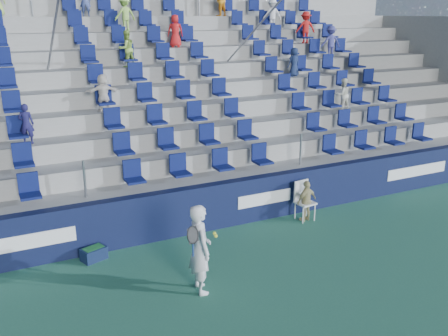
# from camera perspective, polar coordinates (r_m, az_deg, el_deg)

# --- Properties ---
(ground) EXTENTS (70.00, 70.00, 0.00)m
(ground) POSITION_cam_1_polar(r_m,az_deg,el_deg) (10.52, 5.92, -13.17)
(ground) COLOR #317255
(ground) RESTS_ON ground
(sponsor_wall) EXTENTS (24.00, 0.32, 1.20)m
(sponsor_wall) POSITION_cam_1_polar(r_m,az_deg,el_deg) (12.75, -1.49, -4.42)
(sponsor_wall) COLOR #0E1536
(sponsor_wall) RESTS_ON ground
(grandstand) EXTENTS (24.00, 8.17, 6.63)m
(grandstand) POSITION_cam_1_polar(r_m,az_deg,el_deg) (16.91, -8.82, 6.26)
(grandstand) COLOR #979792
(grandstand) RESTS_ON ground
(tennis_player) EXTENTS (0.69, 0.71, 1.83)m
(tennis_player) POSITION_cam_1_polar(r_m,az_deg,el_deg) (9.87, -2.75, -9.19)
(tennis_player) COLOR silver
(tennis_player) RESTS_ON ground
(line_judge_chair) EXTENTS (0.51, 0.52, 1.05)m
(line_judge_chair) POSITION_cam_1_polar(r_m,az_deg,el_deg) (13.53, 9.02, -3.34)
(line_judge_chair) COLOR white
(line_judge_chair) RESTS_ON ground
(line_judge) EXTENTS (0.69, 0.39, 1.11)m
(line_judge) POSITION_cam_1_polar(r_m,az_deg,el_deg) (13.42, 9.40, -3.72)
(line_judge) COLOR tan
(line_judge) RESTS_ON ground
(ball_bin) EXTENTS (0.62, 0.50, 0.30)m
(ball_bin) POSITION_cam_1_polar(r_m,az_deg,el_deg) (11.73, -14.67, -9.39)
(ball_bin) COLOR #0F1B39
(ball_bin) RESTS_ON ground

